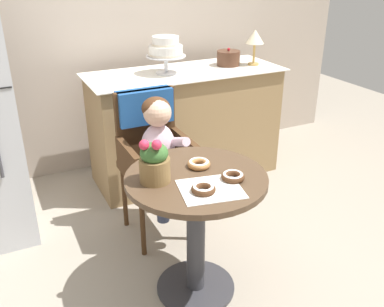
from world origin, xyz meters
name	(u,v)px	position (x,y,z in m)	size (l,w,h in m)	color
ground_plane	(196,288)	(0.00, 0.00, 0.00)	(8.00, 8.00, 0.00)	gray
back_wall	(92,7)	(0.00, 1.85, 1.35)	(4.80, 0.10, 2.70)	#B2A393
cafe_table	(196,212)	(0.00, 0.00, 0.51)	(0.72, 0.72, 0.72)	#4C3826
wicker_chair	(151,141)	(0.02, 0.69, 0.64)	(0.42, 0.45, 0.95)	#472D19
seated_child	(160,144)	(0.02, 0.54, 0.68)	(0.27, 0.32, 0.73)	silver
paper_napkin	(210,189)	(0.00, -0.15, 0.72)	(0.29, 0.25, 0.00)	white
donut_front	(199,163)	(0.06, 0.08, 0.74)	(0.12, 0.12, 0.04)	#AD7542
donut_mid	(203,189)	(-0.04, -0.16, 0.74)	(0.12, 0.12, 0.04)	#4C2D19
donut_side	(233,176)	(0.14, -0.12, 0.74)	(0.12, 0.12, 0.04)	#4C2D19
flower_vase	(154,162)	(-0.20, 0.04, 0.82)	(0.15, 0.15, 0.24)	brown
display_counter	(186,125)	(0.55, 1.30, 0.45)	(1.56, 0.62, 0.90)	#93754C
tiered_cake_stand	(166,49)	(0.39, 1.30, 1.09)	(0.30, 0.30, 0.28)	silver
round_layer_cake	(228,58)	(0.95, 1.33, 0.96)	(0.19, 0.19, 0.14)	#4C2D1E
table_lamp	(255,38)	(1.15, 1.25, 1.12)	(0.15, 0.15, 0.28)	#B28C47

